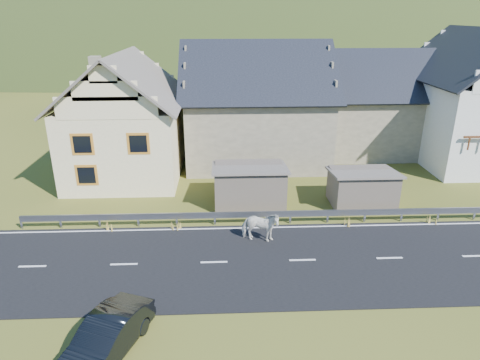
{
  "coord_description": "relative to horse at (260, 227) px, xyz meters",
  "views": [
    {
      "loc": [
        -3.54,
        -16.52,
        10.46
      ],
      "look_at": [
        -2.67,
        3.63,
        2.55
      ],
      "focal_mm": 32.0,
      "sensor_mm": 36.0,
      "label": 1
    }
  ],
  "objects": [
    {
      "name": "conifer_patch",
      "position": [
        -53.22,
        108.17,
        5.17
      ],
      "size": [
        76.0,
        50.0,
        28.0
      ],
      "primitive_type": "ellipsoid",
      "color": "black",
      "rests_on": "ground"
    },
    {
      "name": "road",
      "position": [
        1.78,
        -1.83,
        -0.81
      ],
      "size": [
        60.0,
        7.0,
        0.04
      ],
      "primitive_type": "cube",
      "color": "black",
      "rests_on": "ground"
    },
    {
      "name": "guardrail",
      "position": [
        1.78,
        1.86,
        -0.26
      ],
      "size": [
        28.1,
        0.09,
        0.75
      ],
      "color": "#93969B",
      "rests_on": "ground"
    },
    {
      "name": "car",
      "position": [
        -5.61,
        -7.18,
        -0.16
      ],
      "size": [
        2.72,
        4.27,
        1.33
      ],
      "primitive_type": "imported",
      "rotation": [
        0.0,
        0.0,
        -0.35
      ],
      "color": "black",
      "rests_on": "ground"
    },
    {
      "name": "shed_right",
      "position": [
        6.28,
        4.17,
        0.17
      ],
      "size": [
        3.8,
        2.9,
        2.2
      ],
      "primitive_type": "cube",
      "color": "#685B4E",
      "rests_on": "ground"
    },
    {
      "name": "ground",
      "position": [
        1.78,
        -1.83,
        -0.83
      ],
      "size": [
        160.0,
        160.0,
        0.0
      ],
      "primitive_type": "plane",
      "color": "#404415",
      "rests_on": "ground"
    },
    {
      "name": "horse",
      "position": [
        0.0,
        0.0,
        0.0
      ],
      "size": [
        1.26,
        2.01,
        1.57
      ],
      "primitive_type": "imported",
      "rotation": [
        0.0,
        0.0,
        1.34
      ],
      "color": "white",
      "rests_on": "road"
    },
    {
      "name": "house_stone_b",
      "position": [
        10.78,
        15.17,
        3.41
      ],
      "size": [
        9.8,
        8.8,
        8.1
      ],
      "color": "gray",
      "rests_on": "ground"
    },
    {
      "name": "mountain",
      "position": [
        6.78,
        178.17,
        -20.83
      ],
      "size": [
        440.0,
        280.0,
        260.0
      ],
      "primitive_type": "ellipsoid",
      "color": "#283A16",
      "rests_on": "ground"
    },
    {
      "name": "shed_left",
      "position": [
        -0.22,
        4.67,
        0.27
      ],
      "size": [
        4.3,
        3.3,
        2.4
      ],
      "primitive_type": "cube",
      "color": "#685B4E",
      "rests_on": "ground"
    },
    {
      "name": "lane_markings",
      "position": [
        1.78,
        -1.83,
        -0.78
      ],
      "size": [
        60.0,
        6.6,
        0.01
      ],
      "primitive_type": "cube",
      "color": "silver",
      "rests_on": "road"
    },
    {
      "name": "house_cream",
      "position": [
        -8.22,
        10.17,
        3.53
      ],
      "size": [
        7.8,
        9.8,
        8.3
      ],
      "color": "#FFEBB4",
      "rests_on": "ground"
    },
    {
      "name": "house_stone_a",
      "position": [
        0.78,
        13.17,
        3.81
      ],
      "size": [
        10.8,
        9.8,
        8.9
      ],
      "color": "gray",
      "rests_on": "ground"
    },
    {
      "name": "house_white",
      "position": [
        16.78,
        12.17,
        4.23
      ],
      "size": [
        8.8,
        10.8,
        9.7
      ],
      "color": "silver",
      "rests_on": "ground"
    }
  ]
}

